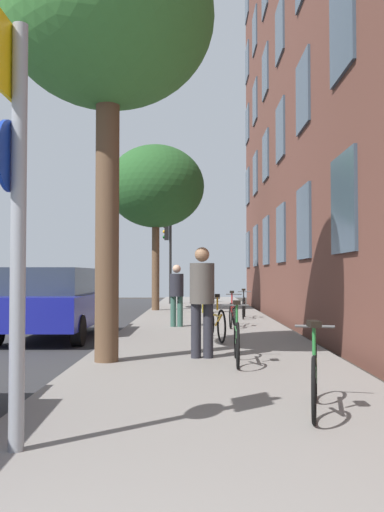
{
  "coord_description": "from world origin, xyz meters",
  "views": [
    {
      "loc": [
        0.84,
        -0.54,
        1.47
      ],
      "look_at": [
        0.75,
        12.76,
        1.93
      ],
      "focal_mm": 39.02,
      "sensor_mm": 36.0,
      "label": 1
    }
  ],
  "objects": [
    {
      "name": "ground_plane",
      "position": [
        -2.4,
        15.0,
        0.0
      ],
      "size": [
        41.8,
        41.8,
        0.0
      ],
      "primitive_type": "plane",
      "color": "#332D28"
    },
    {
      "name": "road_asphalt",
      "position": [
        -4.5,
        15.0,
        0.01
      ],
      "size": [
        7.0,
        38.0,
        0.01
      ],
      "primitive_type": "cube",
      "color": "#2D2D30",
      "rests_on": "ground"
    },
    {
      "name": "sidewalk",
      "position": [
        1.1,
        15.0,
        0.06
      ],
      "size": [
        4.2,
        38.0,
        0.12
      ],
      "primitive_type": "cube",
      "color": "gray",
      "rests_on": "ground"
    },
    {
      "name": "sign_post",
      "position": [
        -0.56,
        3.76,
        2.08
      ],
      "size": [
        0.15,
        0.6,
        3.32
      ],
      "color": "gray",
      "rests_on": "sidewalk"
    },
    {
      "name": "traffic_light",
      "position": [
        -0.46,
        25.74,
        2.76
      ],
      "size": [
        0.43,
        0.24,
        3.86
      ],
      "color": "black",
      "rests_on": "sidewalk"
    },
    {
      "name": "tree_near",
      "position": [
        -0.55,
        8.17,
        5.53
      ],
      "size": [
        3.39,
        3.39,
        6.91
      ],
      "color": "brown",
      "rests_on": "sidewalk"
    },
    {
      "name": "tree_far",
      "position": [
        -0.71,
        20.93,
        4.9
      ],
      "size": [
        3.76,
        3.76,
        6.4
      ],
      "color": "brown",
      "rests_on": "sidewalk"
    },
    {
      "name": "bicycle_0",
      "position": [
        2.01,
        4.99,
        0.47
      ],
      "size": [
        0.5,
        1.54,
        0.91
      ],
      "color": "black",
      "rests_on": "sidewalk"
    },
    {
      "name": "bicycle_1",
      "position": [
        1.47,
        7.99,
        0.5
      ],
      "size": [
        0.42,
        1.74,
        0.96
      ],
      "color": "black",
      "rests_on": "sidewalk"
    },
    {
      "name": "bicycle_2",
      "position": [
        1.25,
        10.99,
        0.49
      ],
      "size": [
        0.49,
        1.69,
        0.96
      ],
      "color": "black",
      "rests_on": "sidewalk"
    },
    {
      "name": "bicycle_3",
      "position": [
        1.8,
        13.99,
        0.49
      ],
      "size": [
        0.43,
        1.67,
        0.94
      ],
      "color": "black",
      "rests_on": "sidewalk"
    },
    {
      "name": "bicycle_4",
      "position": [
        2.35,
        16.99,
        0.48
      ],
      "size": [
        0.42,
        1.61,
        0.92
      ],
      "color": "black",
      "rests_on": "sidewalk"
    },
    {
      "name": "pedestrian_0",
      "position": [
        0.94,
        8.55,
        1.15
      ],
      "size": [
        0.52,
        0.52,
        1.8
      ],
      "color": "#26262D",
      "rests_on": "sidewalk"
    },
    {
      "name": "pedestrian_1",
      "position": [
        0.34,
        14.05,
        1.05
      ],
      "size": [
        0.49,
        0.49,
        1.62
      ],
      "color": "#33594C",
      "rests_on": "sidewalk"
    },
    {
      "name": "pedestrian_2",
      "position": [
        1.05,
        19.32,
        1.08
      ],
      "size": [
        0.41,
        0.41,
        1.69
      ],
      "color": "olive",
      "rests_on": "sidewalk"
    },
    {
      "name": "car_1",
      "position": [
        -2.43,
        12.21,
        0.84
      ],
      "size": [
        1.93,
        4.25,
        1.62
      ],
      "color": "navy",
      "rests_on": "road_asphalt"
    }
  ]
}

